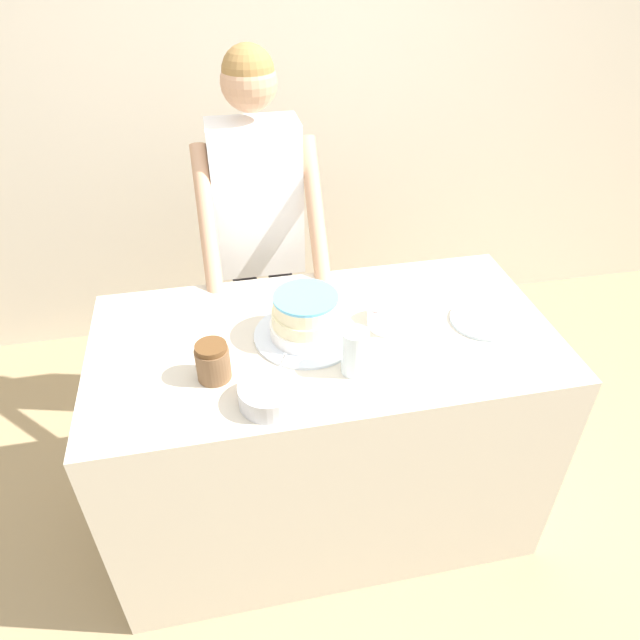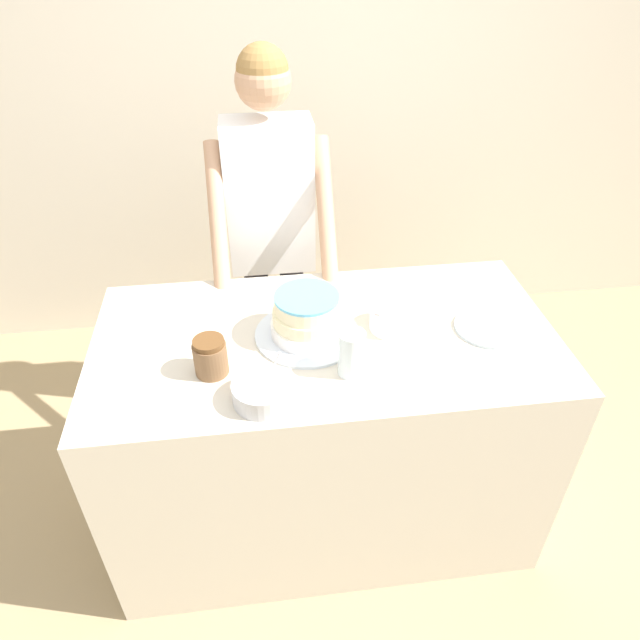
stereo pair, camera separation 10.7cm
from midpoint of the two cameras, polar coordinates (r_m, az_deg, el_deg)
name	(u,v)px [view 2 (the right image)]	position (r m, az deg, el deg)	size (l,w,h in m)	color
ground_plane	(339,594)	(2.43, 3.28, -25.68)	(14.00, 14.00, 0.00)	tan
wall_back	(286,104)	(3.14, -2.34, 20.73)	(10.00, 0.05, 2.60)	beige
counter	(325,431)	(2.27, 1.88, -11.02)	(1.59, 0.81, 0.95)	beige
person_baker	(271,215)	(2.44, -3.69, 10.44)	(0.49, 0.48, 1.75)	#2D2D38
cake	(307,318)	(1.91, 0.30, 0.14)	(0.36, 0.36, 0.16)	silver
frosting_bowl_white	(263,391)	(1.69, -3.95, -7.12)	(0.18, 0.18, 0.15)	silver
frosting_bowl_pink	(392,318)	(1.99, 8.79, 0.12)	(0.16, 0.16, 0.18)	white
drinking_glass	(352,353)	(1.76, 4.92, -3.38)	(0.08, 0.08, 0.15)	silver
ceramic_plate	(488,327)	(2.08, 17.91, -0.74)	(0.23, 0.23, 0.01)	silver
stoneware_jar	(210,357)	(1.79, -9.22, -3.67)	(0.11, 0.11, 0.13)	brown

